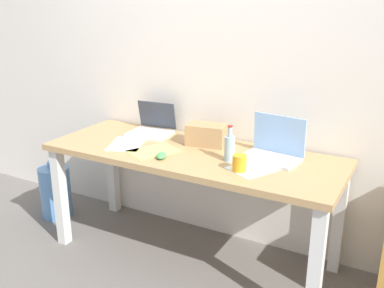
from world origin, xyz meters
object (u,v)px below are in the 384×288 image
(computer_mouse, at_px, (161,156))
(water_cooler_jug, at_px, (56,191))
(desk, at_px, (192,166))
(laptop_right, at_px, (274,149))
(coffee_mug, at_px, (239,163))
(cardboard_box, at_px, (206,135))
(beer_bottle, at_px, (230,147))
(laptop_left, at_px, (152,127))

(computer_mouse, bearing_deg, water_cooler_jug, 148.77)
(desk, distance_m, laptop_right, 0.53)
(desk, distance_m, coffee_mug, 0.45)
(computer_mouse, bearing_deg, cardboard_box, 48.71)
(cardboard_box, relative_size, coffee_mug, 2.66)
(computer_mouse, xyz_separation_m, cardboard_box, (0.12, 0.36, 0.05))
(coffee_mug, xyz_separation_m, water_cooler_jug, (-1.62, 0.15, -0.59))
(cardboard_box, bearing_deg, laptop_right, -4.33)
(beer_bottle, distance_m, coffee_mug, 0.17)
(laptop_left, relative_size, computer_mouse, 3.07)
(desk, xyz_separation_m, beer_bottle, (0.27, -0.04, 0.18))
(desk, bearing_deg, computer_mouse, -118.36)
(computer_mouse, height_order, water_cooler_jug, computer_mouse)
(laptop_right, relative_size, cardboard_box, 1.43)
(laptop_left, relative_size, laptop_right, 0.85)
(laptop_right, distance_m, computer_mouse, 0.68)
(desk, xyz_separation_m, computer_mouse, (-0.11, -0.19, 0.12))
(laptop_right, xyz_separation_m, coffee_mug, (-0.10, -0.29, -0.01))
(laptop_right, distance_m, beer_bottle, 0.27)
(desk, height_order, laptop_left, laptop_left)
(desk, height_order, computer_mouse, computer_mouse)
(laptop_right, height_order, coffee_mug, laptop_right)
(laptop_left, distance_m, cardboard_box, 0.46)
(laptop_right, bearing_deg, cardboard_box, 175.67)
(desk, relative_size, water_cooler_jug, 4.09)
(laptop_right, bearing_deg, laptop_left, 175.22)
(laptop_left, bearing_deg, cardboard_box, -5.24)
(coffee_mug, bearing_deg, laptop_left, 156.13)
(laptop_left, bearing_deg, laptop_right, -4.78)
(cardboard_box, bearing_deg, computer_mouse, -109.24)
(desk, distance_m, laptop_left, 0.50)
(laptop_right, relative_size, computer_mouse, 3.63)
(cardboard_box, relative_size, water_cooler_jug, 0.55)
(laptop_right, bearing_deg, computer_mouse, -151.63)
(beer_bottle, relative_size, coffee_mug, 2.30)
(computer_mouse, bearing_deg, laptop_right, 6.33)
(computer_mouse, relative_size, cardboard_box, 0.40)
(cardboard_box, height_order, water_cooler_jug, cardboard_box)
(laptop_left, height_order, coffee_mug, laptop_left)
(laptop_left, height_order, laptop_right, laptop_right)
(water_cooler_jug, bearing_deg, desk, 0.64)
(laptop_right, distance_m, coffee_mug, 0.30)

